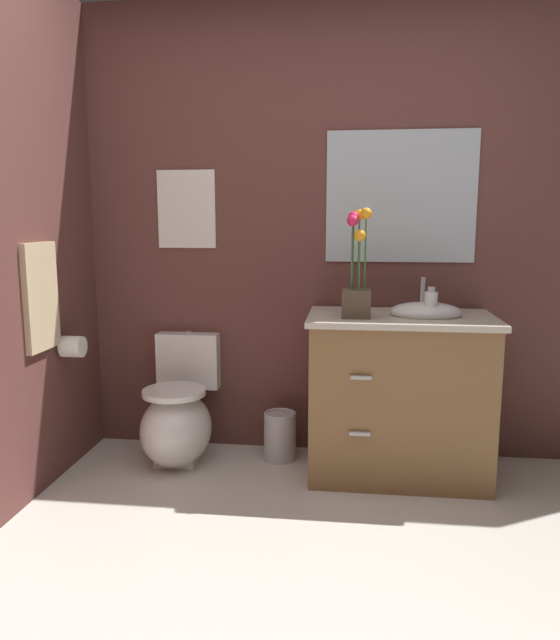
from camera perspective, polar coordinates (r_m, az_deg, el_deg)
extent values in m
plane|color=beige|center=(2.16, 0.99, -28.26)|extent=(8.85, 8.85, 0.00)
cube|color=brown|center=(3.35, 7.49, 8.17)|extent=(4.13, 0.05, 2.50)
ellipsoid|color=white|center=(3.35, -9.91, -10.26)|extent=(0.38, 0.48, 0.40)
cube|color=white|center=(3.43, -9.61, -11.71)|extent=(0.22, 0.26, 0.18)
cube|color=white|center=(3.52, -8.72, -3.81)|extent=(0.36, 0.13, 0.32)
cylinder|color=white|center=(3.26, -10.12, -6.82)|extent=(0.34, 0.34, 0.03)
cylinder|color=#B7B7BC|center=(3.49, -8.78, -1.25)|extent=(0.04, 0.04, 0.02)
cube|color=brown|center=(3.17, 11.28, -7.42)|extent=(0.90, 0.52, 0.82)
cube|color=beige|center=(3.08, 11.54, 0.17)|extent=(0.94, 0.56, 0.03)
ellipsoid|color=white|center=(3.09, 13.78, 0.76)|extent=(0.36, 0.26, 0.10)
cylinder|color=#B7B7BC|center=(3.23, 13.51, 2.42)|extent=(0.02, 0.02, 0.18)
cube|color=#B7B7BC|center=(2.85, 7.77, -5.49)|extent=(0.10, 0.02, 0.02)
cube|color=#B7B7BC|center=(2.94, 7.65, -10.75)|extent=(0.10, 0.02, 0.02)
cube|color=#4C3D2D|center=(2.97, 7.31, 1.59)|extent=(0.14, 0.14, 0.14)
cylinder|color=#386B2D|center=(2.94, 8.18, 6.48)|extent=(0.01, 0.01, 0.37)
sphere|color=orange|center=(2.94, 8.26, 10.08)|extent=(0.06, 0.06, 0.06)
cylinder|color=#386B2D|center=(2.97, 7.55, 6.48)|extent=(0.01, 0.01, 0.36)
sphere|color=orange|center=(2.97, 7.63, 9.98)|extent=(0.06, 0.06, 0.06)
cylinder|color=#386B2D|center=(2.96, 7.00, 6.35)|extent=(0.01, 0.01, 0.35)
sphere|color=#E01E51|center=(2.95, 7.07, 9.75)|extent=(0.06, 0.06, 0.06)
cylinder|color=#386B2D|center=(2.93, 6.91, 6.17)|extent=(0.01, 0.01, 0.33)
sphere|color=#E01E51|center=(2.93, 6.98, 9.44)|extent=(0.06, 0.06, 0.06)
cylinder|color=#386B2D|center=(2.92, 7.61, 5.45)|extent=(0.01, 0.01, 0.26)
sphere|color=orange|center=(2.91, 7.67, 8.04)|extent=(0.06, 0.06, 0.06)
cylinder|color=white|center=(3.03, 14.25, 1.42)|extent=(0.06, 0.06, 0.13)
cylinder|color=#B7B7BC|center=(3.02, 14.31, 2.85)|extent=(0.04, 0.04, 0.02)
cylinder|color=#B7B7BC|center=(3.39, 0.01, -11.13)|extent=(0.18, 0.18, 0.26)
torus|color=#B7B7BC|center=(3.34, 0.01, -8.96)|extent=(0.18, 0.18, 0.01)
cube|color=silver|center=(3.45, -8.95, 10.44)|extent=(0.33, 0.01, 0.43)
cube|color=#B2BCC6|center=(3.33, 11.50, 11.49)|extent=(0.80, 0.01, 0.70)
cube|color=tan|center=(3.08, -21.93, 2.08)|extent=(0.03, 0.28, 0.52)
cylinder|color=white|center=(3.26, -19.25, -2.42)|extent=(0.11, 0.11, 0.11)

